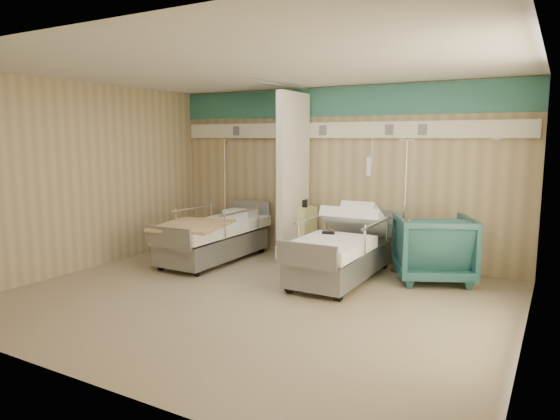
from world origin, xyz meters
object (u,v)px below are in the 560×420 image
object	(u,v)px
bed_right	(340,258)
bed_left	(214,242)
bedside_cabinet	(298,232)
visitor_armchair	(433,248)
iv_stand_left	(226,225)
iv_stand_right	(403,246)

from	to	relation	value
bed_right	bed_left	world-z (taller)	same
bed_left	bedside_cabinet	xyz separation A→B (m)	(1.05, 0.90, 0.11)
bed_right	bed_left	distance (m)	2.20
bed_right	bed_left	size ratio (longest dim) A/B	1.00
bed_left	bedside_cabinet	size ratio (longest dim) A/B	2.54
bed_right	visitor_armchair	bearing A→B (deg)	27.93
iv_stand_left	iv_stand_right	bearing A→B (deg)	-3.27
bed_right	bedside_cabinet	xyz separation A→B (m)	(-1.15, 0.90, 0.11)
bed_left	iv_stand_left	distance (m)	1.09
bed_right	iv_stand_right	xyz separation A→B (m)	(0.66, 0.79, 0.09)
bedside_cabinet	bed_right	bearing A→B (deg)	-38.05
bed_right	iv_stand_left	bearing A→B (deg)	159.91
bed_left	bedside_cabinet	bearing A→B (deg)	40.60
bed_left	iv_stand_left	world-z (taller)	iv_stand_left
bedside_cabinet	iv_stand_right	world-z (taller)	iv_stand_right
bed_right	iv_stand_left	xyz separation A→B (m)	(-2.68, 0.98, 0.09)
visitor_armchair	iv_stand_left	world-z (taller)	iv_stand_left
bedside_cabinet	visitor_armchair	distance (m)	2.30
bedside_cabinet	iv_stand_left	xyz separation A→B (m)	(-1.53, 0.08, -0.02)
iv_stand_right	visitor_armchair	bearing A→B (deg)	-21.93
visitor_armchair	bed_right	bearing A→B (deg)	2.78
bedside_cabinet	iv_stand_left	world-z (taller)	iv_stand_left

